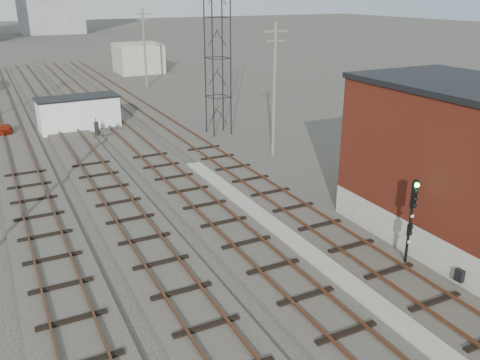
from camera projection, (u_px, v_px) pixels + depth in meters
ground at (89, 89)px, 59.85m from camera, size 320.00×320.00×0.00m
track_right at (167, 125)px, 43.28m from camera, size 3.20×90.00×0.39m
track_mid_right at (121, 131)px, 41.60m from camera, size 3.20×90.00×0.39m
track_mid_left at (71, 136)px, 39.92m from camera, size 3.20×90.00×0.39m
track_left at (16, 143)px, 38.23m from camera, size 3.20×90.00×0.39m
platform_curb at (316, 260)px, 21.51m from camera, size 0.90×28.00×0.26m
lattice_tower at (217, 38)px, 38.61m from camera, size 1.60×1.60×15.00m
utility_pole_right_a at (274, 87)px, 34.12m from camera, size 1.80×0.24×9.00m
utility_pole_right_b at (145, 46)px, 59.23m from camera, size 1.80×0.24×9.00m
shed_right at (138, 58)px, 71.31m from camera, size 6.00×6.00×4.00m
signal_mast at (411, 217)px, 20.54m from camera, size 0.40×0.41×3.87m
switch_stand at (97, 128)px, 40.33m from camera, size 0.40×0.40×1.31m
site_trailer at (79, 113)px, 41.97m from camera, size 6.62×3.08×2.75m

